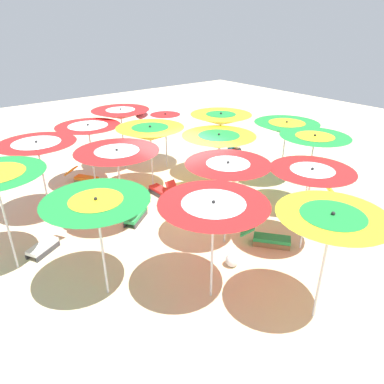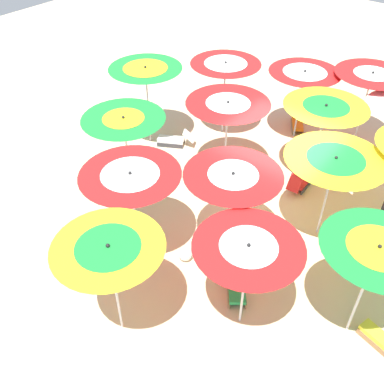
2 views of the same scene
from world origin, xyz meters
The scene contains 21 objects.
ground centered at (0.00, 0.00, -0.02)m, with size 38.26×38.26×0.04m, color beige.
beach_umbrella_0 centered at (4.41, -0.48, 2.17)m, with size 2.16×2.16×2.40m.
beach_umbrella_1 centered at (3.54, 1.19, 2.06)m, with size 2.14×2.14×2.27m.
beach_umbrella_2 centered at (2.32, 3.20, 2.17)m, with size 2.14×2.14×2.40m.
beach_umbrella_3 centered at (0.38, 4.64, 2.27)m, with size 2.14×2.14×2.52m.
beach_umbrella_5 centered at (1.96, -0.24, 2.04)m, with size 2.21×2.21×2.31m.
beach_umbrella_6 centered at (0.41, 1.75, 2.14)m, with size 2.21×2.21×2.38m.
beach_umbrella_7 centered at (-1.77, 3.34, 2.10)m, with size 2.09×2.09×2.34m.
beach_umbrella_9 centered at (-0.02, -1.43, 2.04)m, with size 2.25×2.25×2.30m.
beach_umbrella_10 centered at (-1.89, -0.02, 2.05)m, with size 2.10×2.10×2.31m.
beach_umbrella_11 centered at (-3.24, 1.63, 2.10)m, with size 2.15×2.15×2.32m.
beach_umbrella_13 centered at (-2.16, -3.16, 2.24)m, with size 1.99×1.99×2.45m.
beach_umbrella_14 centered at (-3.34, -1.36, 2.04)m, with size 1.99×1.99×2.26m.
beach_umbrella_15 centered at (-4.96, 0.41, 2.15)m, with size 1.97×1.97×2.40m.
lounger_0 centered at (0.66, 3.88, 0.20)m, with size 0.89×1.19×0.54m.
lounger_1 centered at (4.09, 1.40, 0.21)m, with size 1.25×0.97×0.57m.
lounger_2 centered at (0.59, 1.21, 0.20)m, with size 1.05×1.25×0.57m.
lounger_3 centered at (-2.71, -0.83, 0.19)m, with size 1.25×1.10×0.52m.
lounger_4 centered at (1.35, -0.24, 0.22)m, with size 1.29×0.43×0.72m.
beachgoer_0 centered at (0.45, -2.72, 0.83)m, with size 0.30×0.30×1.60m.
beach_ball centered at (-2.78, 0.55, 0.17)m, with size 0.33×0.33×0.33m, color white.
Camera 2 is at (-7.97, -3.86, 7.75)m, focal length 40.84 mm.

